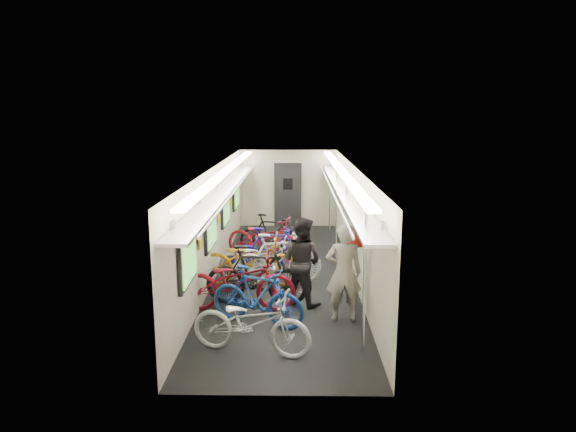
{
  "coord_description": "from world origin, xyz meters",
  "views": [
    {
      "loc": [
        0.24,
        -10.93,
        3.53
      ],
      "look_at": [
        0.07,
        0.85,
        1.15
      ],
      "focal_mm": 32.0,
      "sensor_mm": 36.0,
      "label": 1
    }
  ],
  "objects_px": {
    "backpack": "(355,237)",
    "bicycle_0": "(251,323)",
    "bicycle_1": "(257,296)",
    "passenger_mid": "(302,261)",
    "passenger_near": "(344,273)"
  },
  "relations": [
    {
      "from": "passenger_mid",
      "to": "backpack",
      "type": "relative_size",
      "value": 4.37
    },
    {
      "from": "bicycle_1",
      "to": "passenger_near",
      "type": "distance_m",
      "value": 1.52
    },
    {
      "from": "passenger_near",
      "to": "passenger_mid",
      "type": "relative_size",
      "value": 1.03
    },
    {
      "from": "bicycle_1",
      "to": "passenger_mid",
      "type": "distance_m",
      "value": 1.3
    },
    {
      "from": "passenger_mid",
      "to": "bicycle_0",
      "type": "bearing_deg",
      "value": 103.43
    },
    {
      "from": "bicycle_1",
      "to": "passenger_mid",
      "type": "bearing_deg",
      "value": -13.4
    },
    {
      "from": "bicycle_1",
      "to": "backpack",
      "type": "relative_size",
      "value": 4.49
    },
    {
      "from": "passenger_mid",
      "to": "backpack",
      "type": "distance_m",
      "value": 1.08
    },
    {
      "from": "bicycle_1",
      "to": "passenger_near",
      "type": "bearing_deg",
      "value": -57.17
    },
    {
      "from": "bicycle_0",
      "to": "backpack",
      "type": "distance_m",
      "value": 2.83
    },
    {
      "from": "bicycle_0",
      "to": "bicycle_1",
      "type": "xyz_separation_m",
      "value": [
        0.01,
        1.03,
        0.03
      ]
    },
    {
      "from": "bicycle_0",
      "to": "passenger_mid",
      "type": "height_order",
      "value": "passenger_mid"
    },
    {
      "from": "passenger_near",
      "to": "passenger_mid",
      "type": "distance_m",
      "value": 1.05
    },
    {
      "from": "backpack",
      "to": "bicycle_0",
      "type": "bearing_deg",
      "value": -154.76
    },
    {
      "from": "passenger_mid",
      "to": "backpack",
      "type": "bearing_deg",
      "value": -144.09
    }
  ]
}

